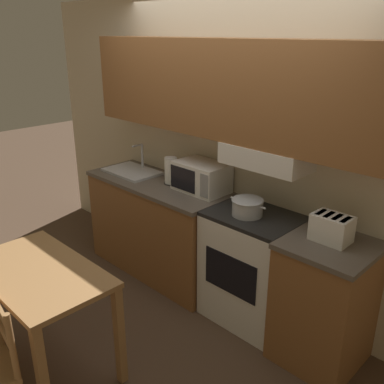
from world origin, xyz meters
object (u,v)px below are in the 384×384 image
(cooking_pot, at_px, (247,207))
(toaster, at_px, (332,228))
(stove_range, at_px, (251,268))
(paper_towel_roll, at_px, (171,171))
(sink_basin, at_px, (132,171))
(dining_table, at_px, (40,286))
(microwave, at_px, (201,177))

(cooking_pot, height_order, toaster, toaster)
(stove_range, height_order, paper_towel_roll, paper_towel_roll)
(cooking_pot, xyz_separation_m, sink_basin, (-1.45, 0.02, -0.05))
(dining_table, bearing_deg, paper_towel_roll, 101.54)
(toaster, relative_size, dining_table, 0.25)
(toaster, xyz_separation_m, sink_basin, (-2.11, -0.03, -0.08))
(microwave, relative_size, paper_towel_roll, 1.89)
(stove_range, bearing_deg, dining_table, -115.19)
(stove_range, height_order, cooking_pot, cooking_pot)
(stove_range, relative_size, paper_towel_roll, 3.78)
(microwave, bearing_deg, sink_basin, -172.40)
(toaster, bearing_deg, cooking_pot, -175.46)
(sink_basin, xyz_separation_m, dining_table, (0.81, -1.42, -0.30))
(toaster, bearing_deg, dining_table, -131.88)
(toaster, xyz_separation_m, dining_table, (-1.30, -1.45, -0.37))
(microwave, bearing_deg, dining_table, -91.02)
(cooking_pot, distance_m, toaster, 0.66)
(microwave, bearing_deg, stove_range, -8.24)
(microwave, bearing_deg, paper_towel_roll, -170.45)
(toaster, bearing_deg, microwave, 176.21)
(microwave, distance_m, paper_towel_roll, 0.33)
(paper_towel_roll, bearing_deg, microwave, 9.55)
(stove_range, xyz_separation_m, paper_towel_roll, (-0.98, 0.04, 0.59))
(paper_towel_roll, height_order, dining_table, paper_towel_roll)
(cooking_pot, bearing_deg, dining_table, -114.63)
(sink_basin, height_order, dining_table, sink_basin)
(cooking_pot, xyz_separation_m, microwave, (-0.61, 0.14, 0.06))
(sink_basin, bearing_deg, toaster, 0.74)
(stove_range, bearing_deg, sink_basin, -179.32)
(toaster, height_order, dining_table, toaster)
(sink_basin, relative_size, paper_towel_roll, 2.22)
(stove_range, xyz_separation_m, microwave, (-0.65, 0.09, 0.59))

